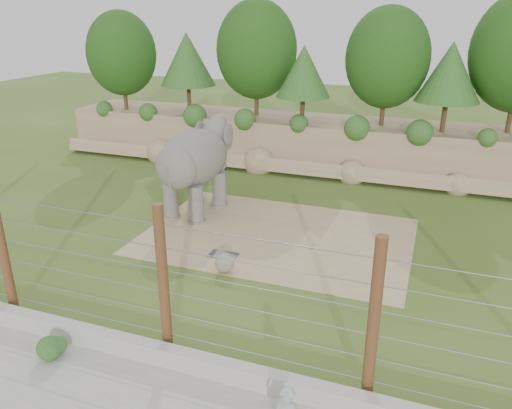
% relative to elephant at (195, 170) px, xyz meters
% --- Properties ---
extents(ground, '(90.00, 90.00, 0.00)m').
position_rel_elephant_xyz_m(ground, '(3.52, -4.15, -1.87)').
color(ground, '#3F621B').
rests_on(ground, ground).
extents(back_embankment, '(30.00, 5.52, 8.77)m').
position_rel_elephant_xyz_m(back_embankment, '(4.11, 8.52, 2.10)').
color(back_embankment, '#8E785B').
rests_on(back_embankment, ground).
extents(dirt_patch, '(10.00, 7.00, 0.02)m').
position_rel_elephant_xyz_m(dirt_patch, '(4.02, -1.15, -1.86)').
color(dirt_patch, tan).
rests_on(dirt_patch, ground).
extents(drain_grate, '(1.00, 0.60, 0.03)m').
position_rel_elephant_xyz_m(drain_grate, '(2.74, -3.39, -1.83)').
color(drain_grate, '#262628').
rests_on(drain_grate, dirt_patch).
extents(elephant, '(2.31, 4.74, 3.73)m').
position_rel_elephant_xyz_m(elephant, '(0.00, 0.00, 0.00)').
color(elephant, slate).
rests_on(elephant, ground).
extents(stone_ball, '(0.64, 0.64, 0.64)m').
position_rel_elephant_xyz_m(stone_ball, '(3.26, -4.45, -1.53)').
color(stone_ball, gray).
rests_on(stone_ball, dirt_patch).
extents(retaining_wall, '(26.00, 0.35, 0.50)m').
position_rel_elephant_xyz_m(retaining_wall, '(3.52, -9.15, -1.62)').
color(retaining_wall, '#A5A49A').
rests_on(retaining_wall, ground).
extents(barrier_fence, '(20.26, 0.26, 4.00)m').
position_rel_elephant_xyz_m(barrier_fence, '(3.52, -8.65, 0.13)').
color(barrier_fence, '#512E12').
rests_on(barrier_fence, ground).
extents(walkway_shrub, '(0.66, 0.66, 0.66)m').
position_rel_elephant_xyz_m(walkway_shrub, '(1.07, -9.95, -1.53)').
color(walkway_shrub, '#2B5D1F').
rests_on(walkway_shrub, walkway).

